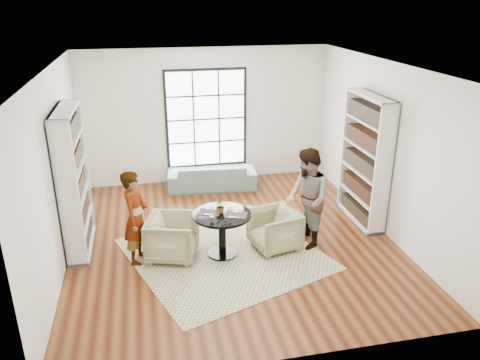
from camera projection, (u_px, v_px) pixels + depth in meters
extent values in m
plane|color=brown|center=(232.00, 239.00, 8.27)|extent=(6.00, 6.00, 0.00)
plane|color=silver|center=(206.00, 116.00, 10.44)|extent=(5.50, 0.00, 5.50)
plane|color=silver|center=(56.00, 171.00, 7.18)|extent=(0.00, 6.00, 6.00)
plane|color=silver|center=(384.00, 149.00, 8.24)|extent=(0.00, 6.00, 6.00)
plane|color=silver|center=(285.00, 249.00, 4.98)|extent=(5.50, 0.00, 5.50)
plane|color=white|center=(231.00, 67.00, 7.16)|extent=(6.00, 6.00, 0.00)
cube|color=black|center=(206.00, 119.00, 10.44)|extent=(1.82, 0.06, 2.22)
cube|color=white|center=(206.00, 119.00, 10.40)|extent=(1.70, 0.02, 2.10)
cube|color=#B3B086|center=(224.00, 254.00, 7.79)|extent=(3.63, 3.63, 0.01)
cylinder|color=black|center=(223.00, 253.00, 7.77)|extent=(0.48, 0.48, 0.04)
cylinder|color=black|center=(222.00, 235.00, 7.64)|extent=(0.12, 0.12, 0.67)
cylinder|color=black|center=(222.00, 215.00, 7.51)|extent=(0.94, 0.94, 0.04)
imported|color=slate|center=(212.00, 176.00, 10.39)|extent=(1.99, 0.92, 0.57)
imported|color=tan|center=(172.00, 237.00, 7.59)|extent=(0.97, 0.95, 0.72)
imported|color=tan|center=(274.00, 229.00, 7.88)|extent=(0.89, 0.88, 0.68)
imported|color=gray|center=(136.00, 218.00, 7.33)|extent=(0.53, 0.65, 1.55)
imported|color=gray|center=(307.00, 199.00, 7.80)|extent=(0.65, 0.84, 1.71)
cube|color=#282522|center=(210.00, 212.00, 7.55)|extent=(0.41, 0.36, 0.01)
cube|color=#282522|center=(236.00, 215.00, 7.45)|extent=(0.41, 0.36, 0.01)
cylinder|color=silver|center=(212.00, 217.00, 7.39)|extent=(0.07, 0.07, 0.01)
cylinder|color=silver|center=(212.00, 213.00, 7.37)|extent=(0.01, 0.01, 0.11)
sphere|color=maroon|center=(212.00, 208.00, 7.33)|extent=(0.09, 0.09, 0.09)
ellipsoid|color=white|center=(212.00, 208.00, 7.33)|extent=(0.09, 0.09, 0.10)
cylinder|color=silver|center=(230.00, 217.00, 7.38)|extent=(0.07, 0.07, 0.01)
cylinder|color=silver|center=(230.00, 214.00, 7.36)|extent=(0.01, 0.01, 0.11)
sphere|color=maroon|center=(230.00, 209.00, 7.33)|extent=(0.09, 0.09, 0.09)
ellipsoid|color=white|center=(230.00, 209.00, 7.33)|extent=(0.09, 0.09, 0.10)
imported|color=gray|center=(221.00, 206.00, 7.51)|extent=(0.20, 0.18, 0.23)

